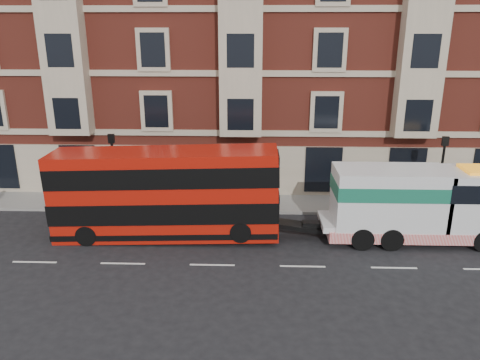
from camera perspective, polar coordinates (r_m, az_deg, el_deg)
name	(u,v)px	position (r m, az deg, el deg)	size (l,w,h in m)	color
ground	(212,265)	(21.11, -3.41, -10.31)	(120.00, 120.00, 0.00)	black
sidewalk	(223,203)	(27.88, -2.03, -2.80)	(90.00, 3.00, 0.15)	slate
victorian_terrace	(236,26)	(33.48, -0.44, 18.22)	(45.00, 12.00, 20.40)	maroon
lamp_post_west	(114,166)	(26.91, -15.15, 1.63)	(0.35, 0.15, 4.35)	black
lamp_post_east	(441,169)	(27.67, 23.34, 1.20)	(0.35, 0.15, 4.35)	black
double_decker_bus	(165,192)	(23.12, -9.08, -1.51)	(10.97, 2.52, 4.44)	#AD1409
tow_truck	(414,203)	(24.11, 20.43, -2.68)	(8.79, 2.60, 3.66)	silver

